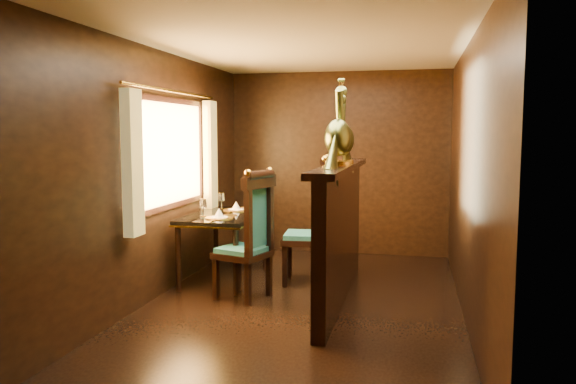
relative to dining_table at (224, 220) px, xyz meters
name	(u,v)px	position (x,y,z in m)	size (l,w,h in m)	color
ground	(302,305)	(1.05, -0.77, -0.68)	(5.00, 5.00, 0.00)	black
room_shell	(294,142)	(0.97, -0.75, 0.90)	(3.04, 5.04, 2.52)	black
partition	(340,229)	(1.38, -0.47, 0.03)	(0.26, 2.70, 1.36)	black
dining_table	(224,220)	(0.00, 0.00, 0.00)	(0.78, 1.28, 0.95)	black
chair_left	(253,232)	(0.53, -0.68, 0.01)	(0.60, 0.62, 1.33)	black
chair_right	(318,217)	(1.06, 0.08, 0.06)	(0.56, 0.58, 1.43)	black
peacock_left	(338,121)	(1.38, -0.70, 1.09)	(0.26, 0.70, 0.83)	#17472D
peacock_right	(343,126)	(1.38, -0.33, 1.05)	(0.24, 0.63, 0.75)	#17472D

